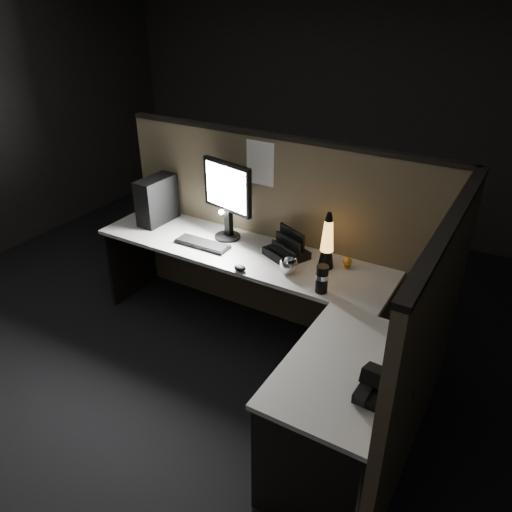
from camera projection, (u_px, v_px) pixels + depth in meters
The scene contains 17 objects.
floor at pixel (214, 380), 3.52m from camera, with size 6.00×6.00×0.00m, color black.
room_shell at pixel (202, 157), 2.74m from camera, with size 6.00×6.00×6.00m.
partition_back at pixel (279, 235), 3.86m from camera, with size 2.66×0.06×1.50m, color brown.
partition_right at pixel (426, 351), 2.64m from camera, with size 0.06×1.66×1.50m, color brown.
desk at pixel (254, 302), 3.35m from camera, with size 2.60×1.60×0.73m.
pc_tower at pixel (157, 200), 4.04m from camera, with size 0.16×0.36×0.38m, color black.
monitor at pixel (227, 193), 3.71m from camera, with size 0.46×0.20×0.60m.
keyboard at pixel (202, 244), 3.75m from camera, with size 0.43×0.14×0.02m, color black.
mouse at pixel (240, 268), 3.42m from camera, with size 0.09×0.07×0.04m, color black.
clip_lamp at pixel (226, 217), 3.90m from camera, with size 0.04×0.17×0.21m.
organizer at pixel (287, 250), 3.58m from camera, with size 0.35×0.33×0.21m.
lava_lamp at pixel (327, 245), 3.39m from camera, with size 0.11×0.11×0.41m.
travel_mug at pixel (322, 279), 3.14m from camera, with size 0.08×0.08×0.19m, color black.
steel_mug at pixel (289, 266), 3.38m from camera, with size 0.12×0.12×0.09m, color #B2B2B9.
figurine at pixel (347, 261), 3.43m from camera, with size 0.06×0.06×0.06m, color orange.
pinned_paper at pixel (260, 163), 3.64m from camera, with size 0.23×0.00×0.33m, color white.
desk_phone at pixel (384, 389), 2.35m from camera, with size 0.24×0.25×0.14m.
Camera 1 is at (1.61, -2.15, 2.46)m, focal length 35.00 mm.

